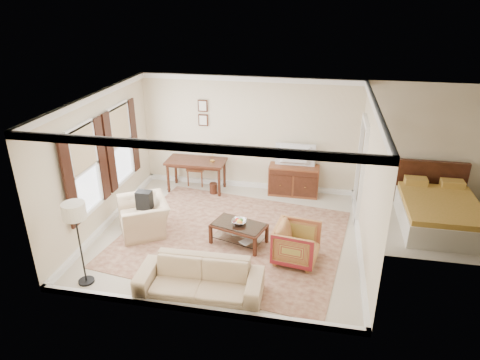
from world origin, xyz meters
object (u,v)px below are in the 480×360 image
(coffee_table, at_px, (239,229))
(writing_desk, at_px, (196,164))
(club_armchair, at_px, (143,211))
(sofa, at_px, (199,274))
(sideboard, at_px, (294,180))
(tv, at_px, (295,149))
(striped_armchair, at_px, (297,242))

(coffee_table, bearing_deg, writing_desk, 124.01)
(club_armchair, height_order, sofa, club_armchair)
(writing_desk, bearing_deg, sofa, -72.95)
(sideboard, height_order, tv, tv)
(coffee_table, bearing_deg, sofa, -100.84)
(writing_desk, relative_size, tv, 1.60)
(writing_desk, distance_m, sideboard, 2.51)
(sofa, bearing_deg, striped_armchair, 39.48)
(striped_armchair, bearing_deg, tv, 14.10)
(coffee_table, relative_size, sofa, 0.57)
(writing_desk, bearing_deg, sideboard, 4.73)
(sideboard, distance_m, sofa, 4.43)
(writing_desk, bearing_deg, striped_armchair, -44.58)
(tv, xyz_separation_m, coffee_table, (-0.91, -2.52, -0.89))
(striped_armchair, bearing_deg, sideboard, 14.06)
(writing_desk, height_order, striped_armchair, striped_armchair)
(coffee_table, height_order, club_armchair, club_armchair)
(coffee_table, distance_m, sofa, 1.75)
(writing_desk, relative_size, sideboard, 1.20)
(sofa, bearing_deg, club_armchair, 132.57)
(writing_desk, xyz_separation_m, tv, (2.48, 0.19, 0.52))
(tv, height_order, striped_armchair, tv)
(tv, relative_size, striped_armchair, 1.13)
(writing_desk, relative_size, sofa, 0.71)
(writing_desk, xyz_separation_m, striped_armchair, (2.77, -2.73, -0.29))
(club_armchair, xyz_separation_m, sofa, (1.75, -1.80, -0.07))
(striped_armchair, height_order, sofa, same)
(tv, distance_m, coffee_table, 2.82)
(striped_armchair, distance_m, club_armchair, 3.31)
(tv, height_order, coffee_table, tv)
(sideboard, xyz_separation_m, club_armchair, (-2.98, -2.45, 0.10))
(striped_armchair, relative_size, sofa, 0.39)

